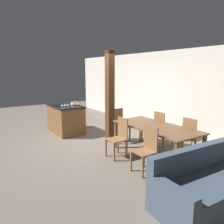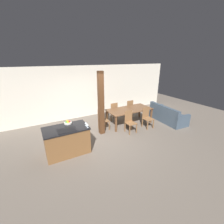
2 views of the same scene
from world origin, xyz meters
The scene contains 15 objects.
ground_plane centered at (0.00, 0.00, 0.00)m, with size 16.00×16.00×0.00m, color #665B51.
wall_back centered at (0.00, 2.65, 1.35)m, with size 11.20×0.08×2.70m.
kitchen_island centered at (-1.41, -0.32, 0.46)m, with size 1.42×0.85×0.93m.
fruit_bowl centered at (-1.26, -0.05, 0.97)m, with size 0.25×0.25×0.12m.
wine_glass_near centered at (-0.78, -0.67, 1.03)m, with size 0.07×0.07×0.14m.
wine_glass_middle centered at (-0.78, -0.58, 1.03)m, with size 0.07×0.07×0.14m.
wine_glass_far centered at (-0.78, -0.49, 1.03)m, with size 0.07×0.07×0.14m.
dining_table centered at (1.80, 0.64, 0.67)m, with size 2.14×1.02×0.75m.
dining_chair_near_left centered at (1.32, -0.09, 0.49)m, with size 0.40×0.40×0.95m.
dining_chair_near_right centered at (2.28, -0.09, 0.49)m, with size 0.40×0.40×0.95m.
dining_chair_far_left centered at (1.32, 1.38, 0.49)m, with size 0.40×0.40×0.95m.
dining_chair_far_right centered at (2.28, 1.38, 0.49)m, with size 0.40×0.40×0.95m.
dining_chair_head_end centered at (0.35, 0.64, 0.49)m, with size 0.40×0.40×0.95m.
couch centered at (3.67, -0.06, 0.29)m, with size 0.96×1.95×0.85m.
timber_post centered at (0.20, 0.39, 1.30)m, with size 0.20×0.20×2.60m.
Camera 2 is at (-2.21, -4.87, 3.05)m, focal length 24.00 mm.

